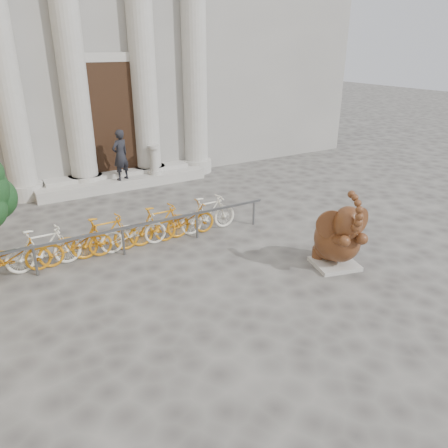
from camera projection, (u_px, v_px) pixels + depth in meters
ground at (283, 316)px, 8.28m from camera, size 80.00×80.00×0.00m
classical_building at (67, 11)px, 17.85m from camera, size 22.00×10.70×12.00m
entrance_steps at (123, 181)px, 15.69m from camera, size 6.00×1.20×0.36m
elephant_statue at (338, 239)px, 9.86m from camera, size 1.26×1.52×1.93m
bike_rack at (119, 233)px, 10.67m from camera, size 8.00×0.53×1.00m
pedestrian at (120, 155)px, 14.96m from camera, size 0.75×0.63×1.74m
balustrade_post at (154, 161)px, 15.73m from camera, size 0.43×0.43×1.06m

